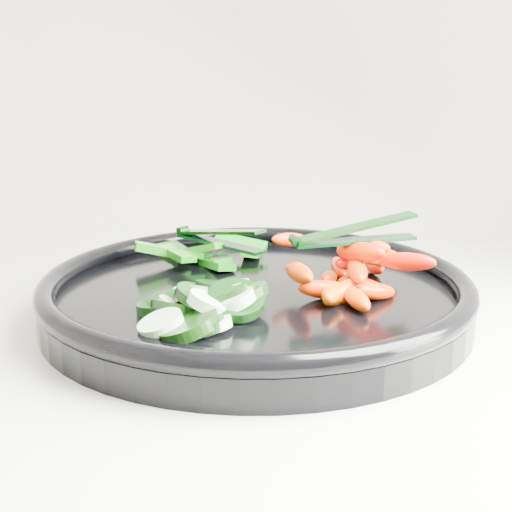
{
  "coord_description": "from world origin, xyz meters",
  "views": [
    {
      "loc": [
        -0.49,
        1.1,
        1.14
      ],
      "look_at": [
        -0.54,
        1.69,
        0.99
      ],
      "focal_mm": 50.0,
      "sensor_mm": 36.0,
      "label": 1
    }
  ],
  "objects": [
    {
      "name": "veggie_tray",
      "position": [
        -0.54,
        1.69,
        0.95
      ],
      "size": [
        0.39,
        0.39,
        0.04
      ],
      "color": "black",
      "rests_on": "counter"
    },
    {
      "name": "cucumber_pile",
      "position": [
        -0.58,
        1.62,
        0.96
      ],
      "size": [
        0.12,
        0.12,
        0.04
      ],
      "color": "black",
      "rests_on": "veggie_tray"
    },
    {
      "name": "carrot_pile",
      "position": [
        -0.46,
        1.69,
        0.97
      ],
      "size": [
        0.14,
        0.14,
        0.06
      ],
      "color": "#FF6600",
      "rests_on": "veggie_tray"
    },
    {
      "name": "tong_carrot",
      "position": [
        -0.46,
        1.7,
        1.0
      ],
      "size": [
        0.11,
        0.06,
        0.02
      ],
      "color": "black",
      "rests_on": "carrot_pile"
    },
    {
      "name": "tong_pepper",
      "position": [
        -0.58,
        1.78,
        0.98
      ],
      "size": [
        0.1,
        0.08,
        0.02
      ],
      "color": "black",
      "rests_on": "pepper_pile"
    },
    {
      "name": "pepper_pile",
      "position": [
        -0.6,
        1.77,
        0.96
      ],
      "size": [
        0.13,
        0.1,
        0.03
      ],
      "color": "#0A690D",
      "rests_on": "veggie_tray"
    }
  ]
}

